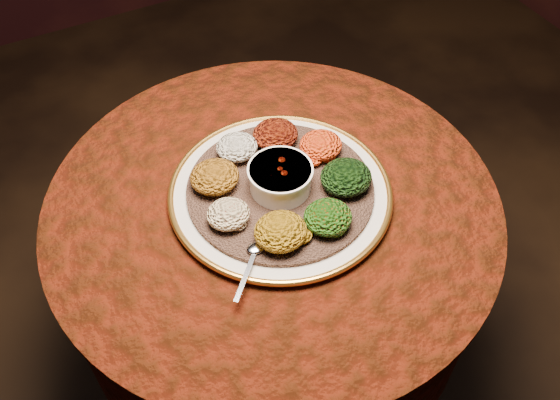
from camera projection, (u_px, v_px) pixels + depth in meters
name	position (u px, v px, depth m)	size (l,w,h in m)	color
table	(273.00, 251.00, 1.44)	(0.96, 0.96, 0.73)	black
platter	(280.00, 193.00, 1.30)	(0.47, 0.47, 0.02)	beige
injera	(280.00, 189.00, 1.30)	(0.39, 0.39, 0.01)	brown
stew_bowl	(280.00, 177.00, 1.27)	(0.13, 0.13, 0.06)	white
spoon	(255.00, 252.00, 1.18)	(0.11, 0.11, 0.01)	silver
portion_ayib	(237.00, 147.00, 1.34)	(0.09, 0.09, 0.04)	silver
portion_kitfo	(275.00, 134.00, 1.36)	(0.10, 0.10, 0.05)	black
portion_tikil	(321.00, 145.00, 1.34)	(0.09, 0.09, 0.04)	#A7600D
portion_gomen	(346.00, 177.00, 1.28)	(0.11, 0.10, 0.05)	black
portion_mixveg	(328.00, 217.00, 1.21)	(0.10, 0.09, 0.05)	#8F2B09
portion_kik	(281.00, 231.00, 1.18)	(0.10, 0.10, 0.05)	#99670D
portion_timatim	(228.00, 214.00, 1.22)	(0.09, 0.08, 0.04)	#740A07
portion_shiro	(215.00, 177.00, 1.28)	(0.10, 0.10, 0.05)	#A46013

